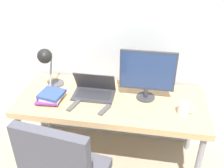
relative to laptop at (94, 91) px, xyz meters
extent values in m
cube|color=silver|center=(0.17, 0.37, 0.50)|extent=(8.00, 0.05, 2.60)
cube|color=tan|center=(0.17, -0.04, -0.08)|extent=(1.69, 0.70, 0.06)
cylinder|color=gray|center=(-0.61, -0.33, -0.46)|extent=(0.05, 0.05, 0.70)
cylinder|color=gray|center=(0.96, -0.33, -0.46)|extent=(0.05, 0.05, 0.70)
cylinder|color=gray|center=(-0.61, 0.25, -0.46)|extent=(0.05, 0.05, 0.70)
cylinder|color=gray|center=(0.96, 0.25, -0.46)|extent=(0.05, 0.05, 0.70)
cube|color=#38383D|center=(0.00, -0.02, -0.04)|extent=(0.38, 0.22, 0.02)
cube|color=#2D2D33|center=(0.00, -0.02, -0.03)|extent=(0.32, 0.13, 0.00)
cube|color=#38383D|center=(0.00, 0.04, 0.07)|extent=(0.38, 0.11, 0.20)
cube|color=silver|center=(0.00, 0.04, 0.07)|extent=(0.34, 0.09, 0.18)
cylinder|color=#333338|center=(0.47, 0.03, -0.04)|extent=(0.17, 0.17, 0.01)
cylinder|color=#333338|center=(0.47, 0.03, 0.01)|extent=(0.04, 0.04, 0.09)
cube|color=#333338|center=(0.47, 0.04, 0.23)|extent=(0.48, 0.02, 0.37)
cube|color=navy|center=(0.47, 0.03, 0.23)|extent=(0.46, 0.00, 0.34)
cylinder|color=#4C4C51|center=(-0.41, 0.13, -0.04)|extent=(0.15, 0.15, 0.02)
cylinder|color=#99999E|center=(-0.41, 0.04, 0.15)|extent=(0.02, 0.18, 0.37)
sphere|color=black|center=(-0.41, -0.04, 0.33)|extent=(0.13, 0.13, 0.13)
cube|color=#4C4C56|center=(-0.06, -0.88, -0.01)|extent=(0.51, 0.14, 0.55)
cube|color=#286B47|center=(-0.37, -0.14, -0.04)|extent=(0.19, 0.13, 0.02)
cube|color=#753384|center=(-0.37, -0.16, -0.02)|extent=(0.22, 0.21, 0.02)
cube|color=silver|center=(-0.34, -0.15, 0.00)|extent=(0.19, 0.18, 0.02)
cube|color=#334C8C|center=(-0.35, -0.15, 0.02)|extent=(0.23, 0.22, 0.03)
cube|color=#4C4C51|center=(-0.13, -0.21, -0.04)|extent=(0.09, 0.17, 0.02)
cube|color=#4C4C51|center=(0.14, -0.22, -0.04)|extent=(0.09, 0.16, 0.02)
cylinder|color=silver|center=(0.79, -0.15, 0.00)|extent=(0.09, 0.09, 0.10)
torus|color=silver|center=(0.85, -0.15, 0.00)|extent=(0.07, 0.01, 0.07)
camera|label=1|loc=(0.50, -1.96, 1.29)|focal=42.00mm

